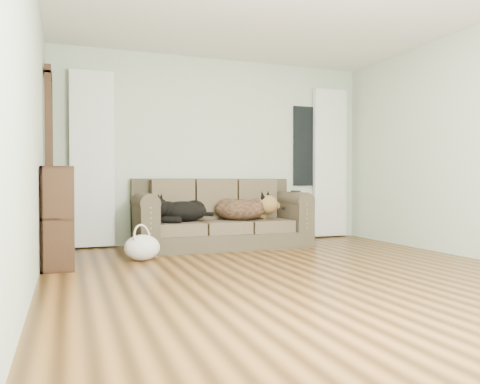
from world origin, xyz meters
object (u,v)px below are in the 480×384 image
object	(u,v)px
tote_bag	(142,246)
bookshelf	(58,217)
dog_black_lab	(180,211)
sofa	(222,213)
dog_shepherd	(243,209)

from	to	relation	value
tote_bag	bookshelf	bearing A→B (deg)	-177.32
dog_black_lab	tote_bag	xyz separation A→B (m)	(-0.58, -0.72, -0.32)
sofa	dog_black_lab	distance (m)	0.57
dog_shepherd	bookshelf	world-z (taller)	bookshelf
bookshelf	dog_black_lab	bearing A→B (deg)	25.94
dog_black_lab	tote_bag	bearing A→B (deg)	-125.20
dog_black_lab	tote_bag	distance (m)	0.98
dog_black_lab	dog_shepherd	distance (m)	0.84
dog_black_lab	bookshelf	bearing A→B (deg)	-148.21
dog_shepherd	bookshelf	distance (m)	2.38
dog_shepherd	bookshelf	xyz separation A→B (m)	(-2.27, -0.72, 0.01)
tote_bag	bookshelf	xyz separation A→B (m)	(-0.84, -0.04, 0.34)
dog_black_lab	dog_shepherd	bearing A→B (deg)	1.46
sofa	dog_black_lab	size ratio (longest dim) A/B	3.50
dog_black_lab	dog_shepherd	size ratio (longest dim) A/B	0.91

